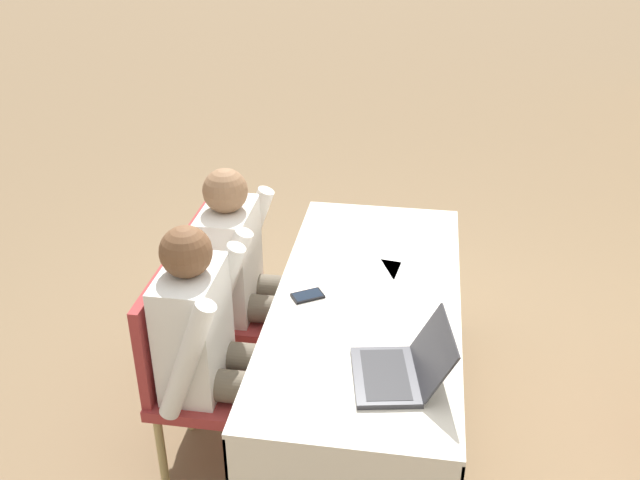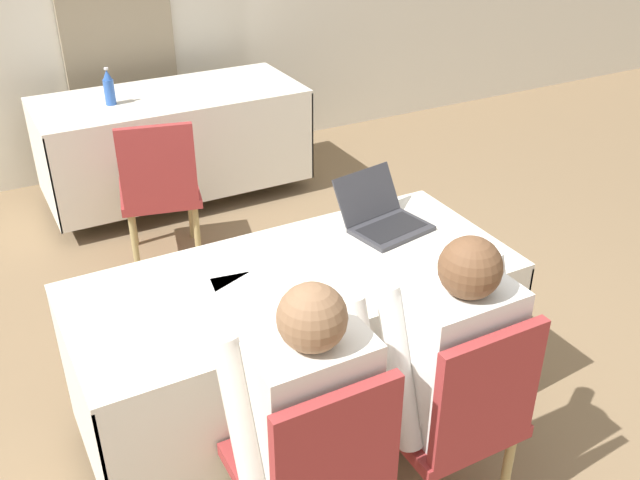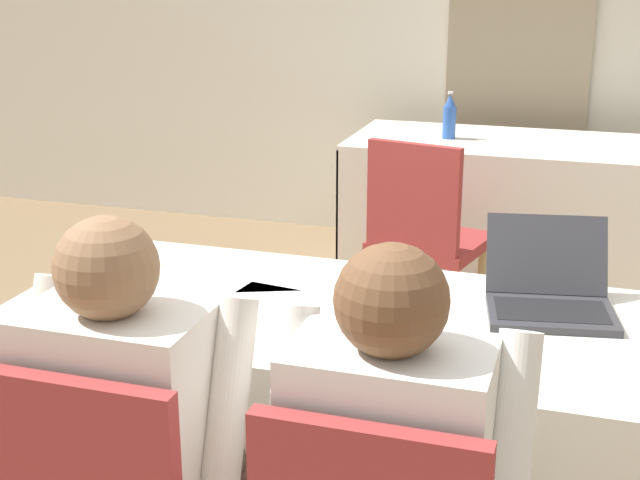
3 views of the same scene
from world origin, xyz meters
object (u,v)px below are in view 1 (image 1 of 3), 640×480
(person_checkered_shirt, at_px, (247,271))
(cell_phone, at_px, (308,296))
(chair_near_left, at_px, (227,298))
(person_white_shirt, at_px, (213,341))
(laptop, at_px, (400,369))
(chair_near_right, at_px, (192,371))

(person_checkered_shirt, bearing_deg, cell_phone, -132.47)
(chair_near_left, xyz_separation_m, person_white_shirt, (0.55, 0.10, 0.16))
(laptop, height_order, cell_phone, laptop)
(chair_near_left, distance_m, person_checkered_shirt, 0.19)
(cell_phone, distance_m, chair_near_right, 0.56)
(chair_near_left, relative_size, person_white_shirt, 0.77)
(chair_near_left, bearing_deg, person_white_shirt, -169.37)
(chair_near_left, xyz_separation_m, chair_near_right, (0.55, 0.00, 0.00))
(cell_phone, distance_m, person_checkered_shirt, 0.47)
(cell_phone, distance_m, chair_near_left, 0.60)
(chair_near_left, distance_m, person_white_shirt, 0.58)
(laptop, height_order, chair_near_left, laptop)
(laptop, bearing_deg, chair_near_right, -115.55)
(cell_phone, bearing_deg, chair_near_right, -93.84)
(person_checkered_shirt, distance_m, person_white_shirt, 0.55)
(cell_phone, relative_size, chair_near_right, 0.17)
(cell_phone, bearing_deg, laptop, 9.12)
(chair_near_right, bearing_deg, laptop, -105.11)
(chair_near_right, xyz_separation_m, person_white_shirt, (0.00, 0.10, 0.16))
(person_white_shirt, bearing_deg, chair_near_left, 10.63)
(cell_phone, xyz_separation_m, person_white_shirt, (0.24, -0.34, -0.10))
(laptop, height_order, person_white_shirt, person_white_shirt)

